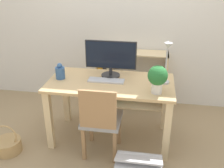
# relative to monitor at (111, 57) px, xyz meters

# --- Properties ---
(ground_plane) EXTENTS (10.00, 10.00, 0.00)m
(ground_plane) POSITION_rel_monitor_xyz_m (0.03, -0.16, -0.96)
(ground_plane) COLOR #997F5B
(wall_back) EXTENTS (8.00, 0.05, 2.60)m
(wall_back) POSITION_rel_monitor_xyz_m (0.03, 0.84, 0.34)
(wall_back) COLOR silver
(wall_back) RESTS_ON ground_plane
(desk) EXTENTS (1.36, 0.69, 0.73)m
(desk) POSITION_rel_monitor_xyz_m (0.03, -0.16, -0.36)
(desk) COLOR tan
(desk) RESTS_ON ground_plane
(monitor) EXTENTS (0.57, 0.21, 0.41)m
(monitor) POSITION_rel_monitor_xyz_m (0.00, 0.00, 0.00)
(monitor) COLOR #232326
(monitor) RESTS_ON desk
(keyboard) EXTENTS (0.39, 0.13, 0.02)m
(keyboard) POSITION_rel_monitor_xyz_m (-0.02, -0.16, -0.22)
(keyboard) COLOR #B2B2B7
(keyboard) RESTS_ON desk
(vase) EXTENTS (0.10, 0.10, 0.18)m
(vase) POSITION_rel_monitor_xyz_m (-0.54, -0.16, -0.15)
(vase) COLOR #33598C
(vase) RESTS_ON desk
(desk_lamp) EXTENTS (0.10, 0.19, 0.47)m
(desk_lamp) POSITION_rel_monitor_xyz_m (0.60, -0.15, 0.06)
(desk_lamp) COLOR #B7B7BC
(desk_lamp) RESTS_ON desk
(potted_plant) EXTENTS (0.19, 0.19, 0.28)m
(potted_plant) POSITION_rel_monitor_xyz_m (0.52, -0.35, -0.06)
(potted_plant) COLOR silver
(potted_plant) RESTS_ON desk
(chair) EXTENTS (0.40, 0.40, 0.83)m
(chair) POSITION_rel_monitor_xyz_m (-0.02, -0.49, -0.51)
(chair) COLOR gray
(chair) RESTS_ON ground_plane
(bookshelf) EXTENTS (0.97, 0.28, 0.81)m
(bookshelf) POSITION_rel_monitor_xyz_m (0.01, 0.67, -0.56)
(bookshelf) COLOR #D8BC8C
(bookshelf) RESTS_ON ground_plane
(basket) EXTENTS (0.28, 0.28, 0.34)m
(basket) POSITION_rel_monitor_xyz_m (-1.04, -0.60, -0.87)
(basket) COLOR tan
(basket) RESTS_ON ground_plane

